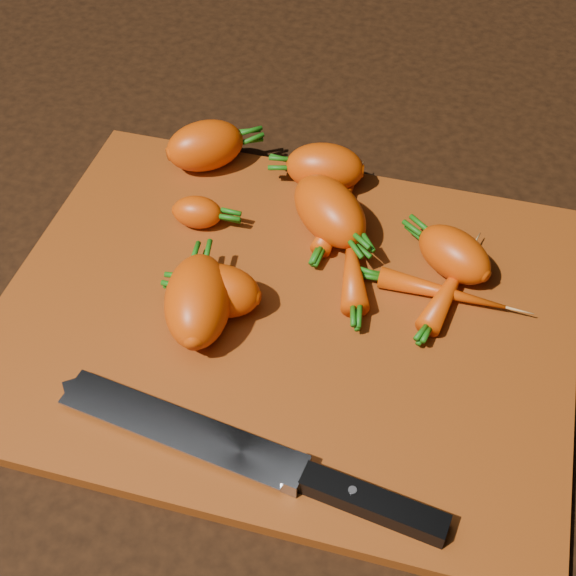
# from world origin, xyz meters

# --- Properties ---
(ground) EXTENTS (2.00, 2.00, 0.01)m
(ground) POSITION_xyz_m (0.00, 0.00, -0.01)
(ground) COLOR black
(cutting_board) EXTENTS (0.50, 0.40, 0.01)m
(cutting_board) POSITION_xyz_m (0.00, 0.00, 0.01)
(cutting_board) COLOR #873B11
(cutting_board) RESTS_ON ground
(carrot_0) EXTENTS (0.10, 0.09, 0.05)m
(carrot_0) POSITION_xyz_m (-0.13, 0.17, 0.04)
(carrot_0) COLOR #D44509
(carrot_0) RESTS_ON cutting_board
(carrot_1) EXTENTS (0.07, 0.05, 0.05)m
(carrot_1) POSITION_xyz_m (-0.05, -0.01, 0.04)
(carrot_1) COLOR #D44509
(carrot_1) RESTS_ON cutting_board
(carrot_2) EXTENTS (0.10, 0.10, 0.05)m
(carrot_2) POSITION_xyz_m (0.01, 0.11, 0.04)
(carrot_2) COLOR #D44509
(carrot_2) RESTS_ON cutting_board
(carrot_3) EXTENTS (0.08, 0.11, 0.06)m
(carrot_3) POSITION_xyz_m (-0.07, -0.03, 0.04)
(carrot_3) COLOR #D44509
(carrot_3) RESTS_ON cutting_board
(carrot_4) EXTENTS (0.08, 0.06, 0.05)m
(carrot_4) POSITION_xyz_m (-0.01, 0.17, 0.04)
(carrot_4) COLOR #D44509
(carrot_4) RESTS_ON cutting_board
(carrot_5) EXTENTS (0.05, 0.04, 0.03)m
(carrot_5) POSITION_xyz_m (-0.11, 0.08, 0.03)
(carrot_5) COLOR #D44509
(carrot_5) RESTS_ON cutting_board
(carrot_6) EXTENTS (0.09, 0.08, 0.04)m
(carrot_6) POSITION_xyz_m (0.13, 0.09, 0.03)
(carrot_6) COLOR #D44509
(carrot_6) RESTS_ON cutting_board
(carrot_7) EXTENTS (0.05, 0.11, 0.02)m
(carrot_7) POSITION_xyz_m (0.14, 0.06, 0.02)
(carrot_7) COLOR #D44509
(carrot_7) RESTS_ON cutting_board
(carrot_8) EXTENTS (0.11, 0.03, 0.02)m
(carrot_8) POSITION_xyz_m (0.13, 0.05, 0.02)
(carrot_8) COLOR #D44509
(carrot_8) RESTS_ON cutting_board
(carrot_9) EXTENTS (0.05, 0.10, 0.03)m
(carrot_9) POSITION_xyz_m (0.05, 0.05, 0.02)
(carrot_9) COLOR #D44509
(carrot_9) RESTS_ON cutting_board
(carrot_10) EXTENTS (0.03, 0.11, 0.02)m
(carrot_10) POSITION_xyz_m (0.02, 0.13, 0.02)
(carrot_10) COLOR #D44509
(carrot_10) RESTS_ON cutting_board
(knife) EXTENTS (0.31, 0.07, 0.02)m
(knife) POSITION_xyz_m (-0.03, -0.15, 0.02)
(knife) COLOR gray
(knife) RESTS_ON cutting_board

